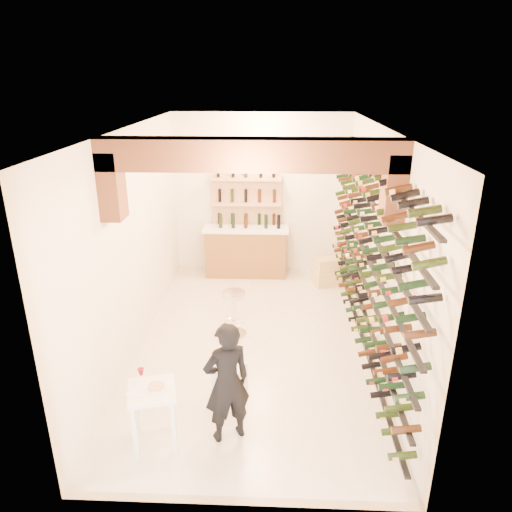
{
  "coord_description": "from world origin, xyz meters",
  "views": [
    {
      "loc": [
        0.28,
        -6.39,
        3.86
      ],
      "look_at": [
        0.0,
        0.3,
        1.3
      ],
      "focal_mm": 33.37,
      "sensor_mm": 36.0,
      "label": 1
    }
  ],
  "objects_px": {
    "wine_rack": "(363,249)",
    "crate_lower": "(326,277)",
    "back_counter": "(246,250)",
    "person": "(227,383)",
    "chrome_barstool": "(234,310)",
    "tasting_table": "(152,399)",
    "white_stool": "(230,380)"
  },
  "relations": [
    {
      "from": "tasting_table",
      "to": "crate_lower",
      "type": "xyz_separation_m",
      "value": [
        2.31,
        4.41,
        -0.45
      ]
    },
    {
      "from": "wine_rack",
      "to": "chrome_barstool",
      "type": "height_order",
      "value": "wine_rack"
    },
    {
      "from": "back_counter",
      "to": "person",
      "type": "xyz_separation_m",
      "value": [
        0.08,
        -4.72,
        0.19
      ]
    },
    {
      "from": "white_stool",
      "to": "crate_lower",
      "type": "bearing_deg",
      "value": 66.01
    },
    {
      "from": "white_stool",
      "to": "tasting_table",
      "type": "bearing_deg",
      "value": -130.01
    },
    {
      "from": "tasting_table",
      "to": "chrome_barstool",
      "type": "bearing_deg",
      "value": 59.01
    },
    {
      "from": "chrome_barstool",
      "to": "wine_rack",
      "type": "bearing_deg",
      "value": -6.09
    },
    {
      "from": "person",
      "to": "crate_lower",
      "type": "distance_m",
      "value": 4.57
    },
    {
      "from": "wine_rack",
      "to": "tasting_table",
      "type": "relative_size",
      "value": 6.52
    },
    {
      "from": "back_counter",
      "to": "white_stool",
      "type": "height_order",
      "value": "back_counter"
    },
    {
      "from": "back_counter",
      "to": "person",
      "type": "bearing_deg",
      "value": -88.99
    },
    {
      "from": "wine_rack",
      "to": "chrome_barstool",
      "type": "xyz_separation_m",
      "value": [
        -1.87,
        0.2,
        -1.12
      ]
    },
    {
      "from": "back_counter",
      "to": "person",
      "type": "relative_size",
      "value": 1.17
    },
    {
      "from": "crate_lower",
      "to": "wine_rack",
      "type": "bearing_deg",
      "value": -84.0
    },
    {
      "from": "tasting_table",
      "to": "chrome_barstool",
      "type": "distance_m",
      "value": 2.5
    },
    {
      "from": "tasting_table",
      "to": "back_counter",
      "type": "bearing_deg",
      "value": 66.3
    },
    {
      "from": "tasting_table",
      "to": "white_stool",
      "type": "height_order",
      "value": "tasting_table"
    },
    {
      "from": "tasting_table",
      "to": "chrome_barstool",
      "type": "relative_size",
      "value": 1.19
    },
    {
      "from": "white_stool",
      "to": "crate_lower",
      "type": "xyz_separation_m",
      "value": [
        1.57,
        3.52,
        -0.07
      ]
    },
    {
      "from": "back_counter",
      "to": "chrome_barstool",
      "type": "relative_size",
      "value": 2.31
    },
    {
      "from": "back_counter",
      "to": "tasting_table",
      "type": "height_order",
      "value": "back_counter"
    },
    {
      "from": "person",
      "to": "crate_lower",
      "type": "height_order",
      "value": "person"
    },
    {
      "from": "back_counter",
      "to": "crate_lower",
      "type": "relative_size",
      "value": 3.49
    },
    {
      "from": "tasting_table",
      "to": "person",
      "type": "height_order",
      "value": "person"
    },
    {
      "from": "chrome_barstool",
      "to": "tasting_table",
      "type": "bearing_deg",
      "value": -105.64
    },
    {
      "from": "person",
      "to": "crate_lower",
      "type": "relative_size",
      "value": 2.99
    },
    {
      "from": "wine_rack",
      "to": "person",
      "type": "xyz_separation_m",
      "value": [
        -1.75,
        -2.07,
        -0.82
      ]
    },
    {
      "from": "white_stool",
      "to": "person",
      "type": "height_order",
      "value": "person"
    },
    {
      "from": "wine_rack",
      "to": "person",
      "type": "height_order",
      "value": "wine_rack"
    },
    {
      "from": "wine_rack",
      "to": "crate_lower",
      "type": "distance_m",
      "value": 2.62
    },
    {
      "from": "chrome_barstool",
      "to": "crate_lower",
      "type": "xyz_separation_m",
      "value": [
        1.64,
        2.0,
        -0.28
      ]
    },
    {
      "from": "person",
      "to": "crate_lower",
      "type": "xyz_separation_m",
      "value": [
        1.52,
        4.27,
        -0.58
      ]
    }
  ]
}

